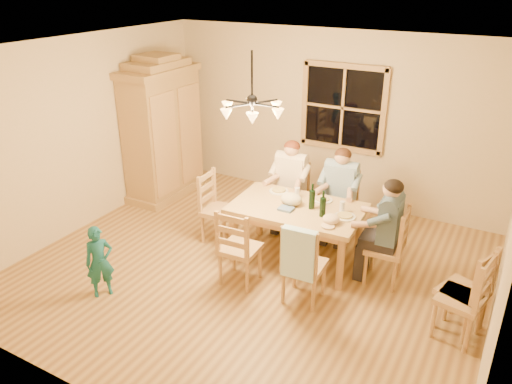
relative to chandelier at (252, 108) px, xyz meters
The scene contains 31 objects.
floor 2.08m from the chandelier, ahead, with size 5.50×5.50×0.00m, color brown.
ceiling 0.62m from the chandelier, ahead, with size 5.50×5.00×0.02m, color white.
wall_back 2.60m from the chandelier, 90.00° to the left, with size 5.50×0.02×2.70m, color beige.
wall_left 2.84m from the chandelier, behind, with size 0.02×5.00×2.70m, color beige.
window 2.53m from the chandelier, 85.36° to the left, with size 1.30×0.06×1.30m.
chandelier is the anchor object (origin of this frame).
armoire 2.95m from the chandelier, 150.88° to the left, with size 0.66×1.40×2.30m.
dining_table 1.55m from the chandelier, 51.71° to the left, with size 1.68×1.08×0.76m.
chair_far_left 2.16m from the chandelier, 93.23° to the left, with size 0.46×0.44×0.99m.
chair_far_right 2.27m from the chandelier, 62.56° to the left, with size 0.46×0.44×0.99m.
chair_near_left 1.80m from the chandelier, 88.79° to the right, with size 0.46×0.44×0.99m.
chair_near_right 1.97m from the chandelier, 18.39° to the right, with size 0.46×0.44×0.99m.
chair_end_left 1.97m from the chandelier, 150.89° to the left, with size 0.44×0.46×0.99m.
chair_end_right 2.39m from the chandelier, 19.44° to the left, with size 0.44×0.46×0.99m.
adult_woman 1.74m from the chandelier, 93.23° to the left, with size 0.41×0.44×0.87m.
adult_plaid_man 1.88m from the chandelier, 62.56° to the left, with size 0.41×0.44×0.87m.
adult_slate_man 2.02m from the chandelier, 19.44° to the left, with size 0.44×0.41×0.87m.
towel 1.67m from the chandelier, 29.12° to the right, with size 0.38×0.10×0.58m, color #B1DBF0.
wine_bottle_a 1.38m from the chandelier, 42.66° to the left, with size 0.08×0.08×0.33m, color black.
wine_bottle_b 1.43m from the chandelier, 26.72° to the left, with size 0.08×0.08×0.33m, color black.
plate_woman 1.52m from the chandelier, 92.05° to the left, with size 0.26×0.26×0.02m, color white.
plate_plaid 1.64m from the chandelier, 53.55° to the left, with size 0.26×0.26×0.02m, color white.
plate_slate 1.72m from the chandelier, 25.48° to the left, with size 0.26×0.26×0.02m, color white.
wine_glass_a 1.46m from the chandelier, 69.69° to the left, with size 0.06×0.06×0.14m, color silver.
wine_glass_b 1.66m from the chandelier, 33.42° to the left, with size 0.06×0.06×0.14m, color silver.
cap 1.58m from the chandelier, 15.85° to the left, with size 0.20×0.20×0.11m, color #D4B38D.
napkin 1.37m from the chandelier, 46.89° to the left, with size 0.18×0.14×0.03m, color #556E9C.
cloth_bundle 1.36m from the chandelier, 59.50° to the left, with size 0.28×0.22×0.15m, color #C1B58C.
child 2.45m from the chandelier, 133.75° to the right, with size 0.32×0.21×0.87m, color #175C68.
chair_spare_front 3.03m from the chandelier, ahead, with size 0.55×0.56×0.99m.
chair_spare_back 3.03m from the chandelier, ahead, with size 0.50×0.51×0.99m.
Camera 1 is at (2.66, -4.70, 3.47)m, focal length 35.00 mm.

